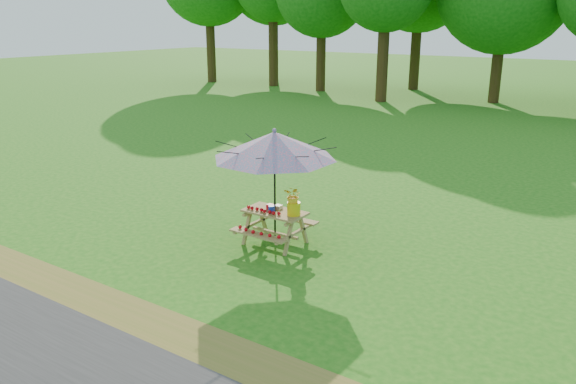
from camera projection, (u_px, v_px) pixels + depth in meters
The scene contains 6 objects.
ground at pixel (418, 306), 8.52m from camera, with size 120.00×120.00×0.00m, color #1D6813.
picnic_table at pixel (275, 228), 10.78m from camera, with size 1.20×1.32×0.67m.
patio_umbrella at pixel (274, 145), 10.31m from camera, with size 3.10×3.10×2.27m.
produce_bins at pixel (273, 208), 10.70m from camera, with size 0.26×0.38×0.13m.
tomatoes_row at pixel (263, 210), 10.61m from camera, with size 0.77×0.13×0.07m, color #C0060F, non-canonical shape.
flower_bucket at pixel (294, 200), 10.38m from camera, with size 0.34×0.30×0.56m.
Camera 1 is at (2.60, -7.45, 4.16)m, focal length 35.00 mm.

